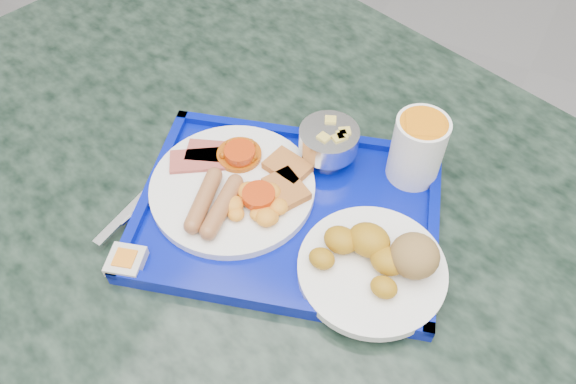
# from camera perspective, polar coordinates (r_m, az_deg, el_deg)

# --- Properties ---
(table) EXTENTS (1.53, 1.23, 0.83)m
(table) POSITION_cam_1_polar(r_m,az_deg,el_deg) (0.98, -1.17, -7.62)
(table) COLOR gray
(table) RESTS_ON floor
(tray) EXTENTS (0.47, 0.40, 0.02)m
(tray) POSITION_cam_1_polar(r_m,az_deg,el_deg) (0.77, -0.00, -2.08)
(tray) COLOR #03109A
(tray) RESTS_ON table
(main_plate) EXTENTS (0.23, 0.23, 0.04)m
(main_plate) POSITION_cam_1_polar(r_m,az_deg,el_deg) (0.78, -5.18, 0.52)
(main_plate) COLOR white
(main_plate) RESTS_ON tray
(bread_plate) EXTENTS (0.19, 0.19, 0.06)m
(bread_plate) POSITION_cam_1_polar(r_m,az_deg,el_deg) (0.71, 9.16, -6.97)
(bread_plate) COLOR white
(bread_plate) RESTS_ON tray
(fruit_bowl) EXTENTS (0.08, 0.08, 0.06)m
(fruit_bowl) POSITION_cam_1_polar(r_m,az_deg,el_deg) (0.80, 4.19, 5.23)
(fruit_bowl) COLOR silver
(fruit_bowl) RESTS_ON tray
(juice_cup) EXTENTS (0.07, 0.07, 0.10)m
(juice_cup) POSITION_cam_1_polar(r_m,az_deg,el_deg) (0.78, 13.04, 4.45)
(juice_cup) COLOR white
(juice_cup) RESTS_ON tray
(spoon) EXTENTS (0.05, 0.16, 0.01)m
(spoon) POSITION_cam_1_polar(r_m,az_deg,el_deg) (0.83, -11.61, 2.88)
(spoon) COLOR silver
(spoon) RESTS_ON tray
(knife) EXTENTS (0.02, 0.19, 0.00)m
(knife) POSITION_cam_1_polar(r_m,az_deg,el_deg) (0.80, -14.35, -0.32)
(knife) COLOR silver
(knife) RESTS_ON tray
(jam_packet) EXTENTS (0.06, 0.06, 0.02)m
(jam_packet) POSITION_cam_1_polar(r_m,az_deg,el_deg) (0.74, -16.14, -6.78)
(jam_packet) COLOR silver
(jam_packet) RESTS_ON tray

